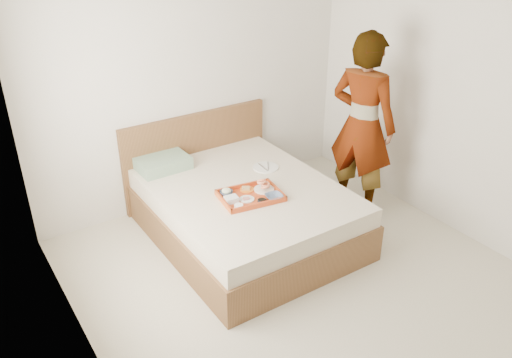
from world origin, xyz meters
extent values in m
cube|color=beige|center=(0.00, 0.00, 0.00)|extent=(3.50, 4.00, 0.01)
cube|color=silver|center=(0.00, 2.00, 1.30)|extent=(3.50, 0.01, 2.60)
cube|color=silver|center=(-1.75, 0.00, 1.30)|extent=(0.01, 4.00, 2.60)
cube|color=silver|center=(1.75, 0.00, 1.30)|extent=(0.01, 4.00, 2.60)
cube|color=brown|center=(-0.04, 1.00, 0.27)|extent=(1.65, 2.00, 0.53)
cube|color=brown|center=(-0.04, 1.97, 0.47)|extent=(1.65, 0.06, 0.95)
cube|color=#88A585|center=(-0.51, 1.78, 0.59)|extent=(0.50, 0.35, 0.12)
cube|color=#C65113|center=(-0.10, 0.82, 0.55)|extent=(0.59, 0.47, 0.05)
cylinder|color=white|center=(0.06, 0.85, 0.55)|extent=(0.21, 0.21, 0.01)
imported|color=#182443|center=(0.05, 0.67, 0.56)|extent=(0.17, 0.17, 0.04)
cylinder|color=black|center=(-0.08, 0.67, 0.56)|extent=(0.09, 0.09, 0.03)
cylinder|color=white|center=(-0.16, 0.79, 0.55)|extent=(0.15, 0.15, 0.01)
cylinder|color=orange|center=(-0.07, 0.93, 0.55)|extent=(0.15, 0.15, 0.01)
imported|color=#182443|center=(-0.27, 0.96, 0.56)|extent=(0.13, 0.13, 0.04)
cube|color=silver|center=(-0.30, 0.83, 0.57)|extent=(0.13, 0.11, 0.05)
cylinder|color=white|center=(-0.29, 0.71, 0.56)|extent=(0.09, 0.09, 0.03)
cylinder|color=white|center=(0.35, 1.24, 0.54)|extent=(0.33, 0.33, 0.01)
imported|color=silver|center=(1.21, 0.82, 0.93)|extent=(0.65, 0.79, 1.86)
camera|label=1|loc=(-2.29, -2.58, 2.84)|focal=36.62mm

